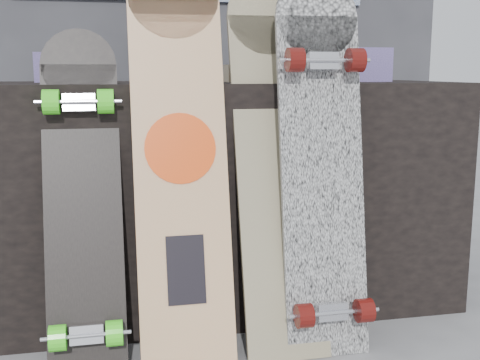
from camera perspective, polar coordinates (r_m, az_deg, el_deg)
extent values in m
cube|color=black|center=(2.17, -1.29, -1.36)|extent=(1.60, 0.60, 0.80)
cube|color=#333237|center=(2.97, -4.55, 15.33)|extent=(2.40, 0.20, 2.20)
cube|color=navy|center=(2.18, -16.44, 10.20)|extent=(0.18, 0.12, 0.10)
cube|color=navy|center=(2.28, 11.92, 10.63)|extent=(0.14, 0.14, 0.12)
cube|color=#D1B78C|center=(2.16, 1.58, 10.08)|extent=(0.22, 0.10, 0.06)
cube|color=beige|center=(1.75, -5.58, 0.12)|extent=(0.27, 0.29, 1.07)
cylinder|color=#FF4A10|center=(1.75, -5.67, 3.01)|extent=(0.21, 0.05, 0.20)
cube|color=black|center=(1.74, -5.14, -8.49)|extent=(0.11, 0.05, 0.19)
cube|color=beige|center=(1.83, 3.61, -0.31)|extent=(0.25, 0.32, 1.01)
cylinder|color=beige|center=(1.95, 2.52, 15.22)|extent=(0.25, 0.09, 0.25)
cube|color=silver|center=(1.81, 7.82, -0.62)|extent=(0.25, 0.19, 1.00)
cylinder|color=silver|center=(1.87, 7.26, 15.12)|extent=(0.25, 0.06, 0.25)
cube|color=silver|center=(1.81, 8.71, -12.23)|extent=(0.09, 0.04, 0.05)
cylinder|color=#4C0D0A|center=(1.77, 6.10, -12.68)|extent=(0.04, 0.07, 0.07)
cylinder|color=#4C0D0A|center=(1.83, 11.69, -12.02)|extent=(0.05, 0.07, 0.07)
cube|color=silver|center=(1.80, 7.88, 11.08)|extent=(0.09, 0.04, 0.05)
cylinder|color=#4C0D0A|center=(1.75, 5.23, 11.27)|extent=(0.04, 0.07, 0.07)
cylinder|color=#4C0D0A|center=(1.81, 10.88, 11.09)|extent=(0.05, 0.07, 0.07)
cube|color=black|center=(1.77, -14.61, -3.46)|extent=(0.22, 0.27, 0.86)
cylinder|color=black|center=(1.85, -15.06, 10.48)|extent=(0.22, 0.08, 0.21)
cube|color=silver|center=(1.74, -14.33, -14.01)|extent=(0.09, 0.04, 0.06)
cylinder|color=#46F322|center=(1.72, -16.89, -14.15)|extent=(0.04, 0.07, 0.07)
cylinder|color=#46F322|center=(1.72, -11.82, -14.02)|extent=(0.05, 0.07, 0.07)
cube|color=silver|center=(1.78, -15.02, 7.03)|extent=(0.09, 0.04, 0.06)
cylinder|color=#46F322|center=(1.76, -17.47, 7.07)|extent=(0.04, 0.07, 0.07)
cylinder|color=#46F322|center=(1.75, -12.62, 7.29)|extent=(0.05, 0.07, 0.07)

